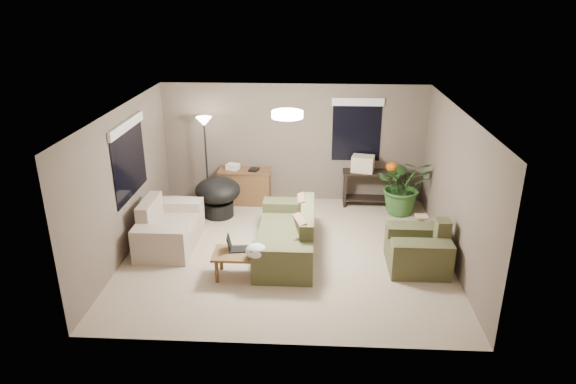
# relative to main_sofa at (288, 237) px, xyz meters

# --- Properties ---
(room_shell) EXTENTS (5.50, 5.50, 5.50)m
(room_shell) POSITION_rel_main_sofa_xyz_m (-0.02, 0.02, 0.96)
(room_shell) COLOR tan
(room_shell) RESTS_ON ground
(main_sofa) EXTENTS (0.95, 2.20, 0.85)m
(main_sofa) POSITION_rel_main_sofa_xyz_m (0.00, 0.00, 0.00)
(main_sofa) COLOR #4E5030
(main_sofa) RESTS_ON ground
(throw_pillows) EXTENTS (0.35, 1.38, 0.47)m
(throw_pillows) POSITION_rel_main_sofa_xyz_m (0.26, 0.00, 0.36)
(throw_pillows) COLOR #8C7251
(throw_pillows) RESTS_ON main_sofa
(loveseat) EXTENTS (0.90, 1.60, 0.85)m
(loveseat) POSITION_rel_main_sofa_xyz_m (-2.16, 0.21, 0.00)
(loveseat) COLOR beige
(loveseat) RESTS_ON ground
(armchair) EXTENTS (0.95, 1.00, 0.85)m
(armchair) POSITION_rel_main_sofa_xyz_m (2.15, -0.36, 0.00)
(armchair) COLOR #45462A
(armchair) RESTS_ON ground
(coffee_table) EXTENTS (1.00, 0.55, 0.42)m
(coffee_table) POSITION_rel_main_sofa_xyz_m (-0.64, -0.82, 0.06)
(coffee_table) COLOR brown
(coffee_table) RESTS_ON ground
(laptop) EXTENTS (0.38, 0.28, 0.24)m
(laptop) POSITION_rel_main_sofa_xyz_m (-0.81, -0.72, 0.19)
(laptop) COLOR black
(laptop) RESTS_ON coffee_table
(plastic_bag) EXTENTS (0.37, 0.35, 0.23)m
(plastic_bag) POSITION_rel_main_sofa_xyz_m (-0.44, -0.97, 0.24)
(plastic_bag) COLOR white
(plastic_bag) RESTS_ON coffee_table
(desk) EXTENTS (1.10, 0.50, 0.75)m
(desk) POSITION_rel_main_sofa_xyz_m (-1.04, 2.21, 0.08)
(desk) COLOR brown
(desk) RESTS_ON ground
(desk_papers) EXTENTS (0.71, 0.31, 0.12)m
(desk_papers) POSITION_rel_main_sofa_xyz_m (-1.19, 2.20, 0.51)
(desk_papers) COLOR silver
(desk_papers) RESTS_ON desk
(console_table) EXTENTS (1.30, 0.40, 0.75)m
(console_table) POSITION_rel_main_sofa_xyz_m (1.67, 2.24, 0.14)
(console_table) COLOR black
(console_table) RESTS_ON ground
(pumpkin) EXTENTS (0.27, 0.27, 0.21)m
(pumpkin) POSITION_rel_main_sofa_xyz_m (2.02, 2.24, 0.56)
(pumpkin) COLOR orange
(pumpkin) RESTS_ON console_table
(cardboard_box) EXTENTS (0.51, 0.42, 0.33)m
(cardboard_box) POSITION_rel_main_sofa_xyz_m (1.42, 2.24, 0.62)
(cardboard_box) COLOR beige
(cardboard_box) RESTS_ON console_table
(papasan_chair) EXTENTS (1.15, 1.15, 0.80)m
(papasan_chair) POSITION_rel_main_sofa_xyz_m (-1.49, 1.50, 0.17)
(papasan_chair) COLOR black
(papasan_chair) RESTS_ON ground
(floor_lamp) EXTENTS (0.32, 0.32, 1.91)m
(floor_lamp) POSITION_rel_main_sofa_xyz_m (-1.79, 2.00, 1.30)
(floor_lamp) COLOR black
(floor_lamp) RESTS_ON ground
(ceiling_fixture) EXTENTS (0.50, 0.50, 0.10)m
(ceiling_fixture) POSITION_rel_main_sofa_xyz_m (-0.02, 0.02, 2.15)
(ceiling_fixture) COLOR white
(ceiling_fixture) RESTS_ON room_shell
(houseplant) EXTENTS (1.07, 1.19, 0.93)m
(houseplant) POSITION_rel_main_sofa_xyz_m (2.23, 1.85, 0.17)
(houseplant) COLOR #2D5923
(houseplant) RESTS_ON ground
(cat_scratching_post) EXTENTS (0.32, 0.32, 0.50)m
(cat_scratching_post) POSITION_rel_main_sofa_xyz_m (2.36, 0.57, -0.08)
(cat_scratching_post) COLOR tan
(cat_scratching_post) RESTS_ON ground
(window_left) EXTENTS (0.05, 1.56, 1.33)m
(window_left) POSITION_rel_main_sofa_xyz_m (-2.75, 0.32, 1.49)
(window_left) COLOR black
(window_left) RESTS_ON room_shell
(window_back) EXTENTS (1.06, 0.05, 1.33)m
(window_back) POSITION_rel_main_sofa_xyz_m (1.28, 2.49, 1.49)
(window_back) COLOR black
(window_back) RESTS_ON room_shell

